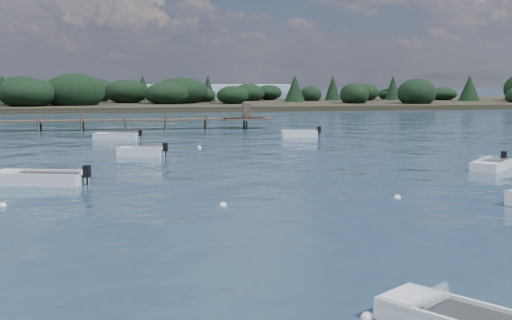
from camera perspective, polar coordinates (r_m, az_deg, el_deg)
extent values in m
plane|color=#192A3A|center=(80.71, -4.98, 3.47)|extent=(400.00, 400.00, 0.00)
cube|color=silver|center=(45.65, -10.22, 0.48)|extent=(3.37, 2.16, 0.73)
cube|color=silver|center=(45.99, -11.64, 1.04)|extent=(1.06, 1.31, 0.15)
cube|color=#252528|center=(45.53, -9.93, 0.91)|extent=(2.34, 1.61, 0.13)
cube|color=silver|center=(45.07, -10.46, 0.94)|extent=(3.02, 1.09, 0.15)
cube|color=silver|center=(46.13, -10.01, 1.10)|extent=(3.02, 1.09, 0.15)
cube|color=black|center=(45.05, -8.06, 1.15)|extent=(0.39, 0.43, 0.58)
cylinder|color=black|center=(45.11, -8.05, 0.51)|extent=(0.13, 0.13, 0.58)
cube|color=silver|center=(41.33, 20.31, -0.60)|extent=(4.08, 4.03, 0.65)
cube|color=silver|center=(39.78, 19.71, -0.32)|extent=(1.70, 1.71, 0.13)
cube|color=#252528|center=(41.61, 20.45, -0.13)|extent=(2.91, 2.88, 0.11)
cube|color=silver|center=(41.10, 21.31, -0.15)|extent=(3.06, 2.98, 0.13)
cube|color=silver|center=(41.49, 19.36, 0.00)|extent=(3.06, 2.98, 0.13)
cube|color=black|center=(43.46, 21.16, 0.39)|extent=(0.40, 0.41, 0.51)
cylinder|color=black|center=(43.51, 21.14, -0.19)|extent=(0.13, 0.13, 0.51)
cube|color=silver|center=(40.38, 19.99, 0.10)|extent=(0.89, 0.91, 0.39)
cube|color=silver|center=(35.13, -18.73, -1.84)|extent=(5.02, 3.04, 0.78)
cube|color=silver|center=(35.86, -21.34, -1.03)|extent=(1.53, 1.86, 0.16)
cube|color=#252528|center=(34.91, -18.19, -1.26)|extent=(3.47, 2.27, 0.13)
cube|color=silver|center=(34.32, -19.35, -1.30)|extent=(4.56, 1.44, 0.16)
cube|color=silver|center=(35.80, -18.20, -0.91)|extent=(4.56, 1.44, 0.16)
cube|color=black|center=(34.01, -14.81, -0.97)|extent=(0.41, 0.45, 0.62)
cylinder|color=black|center=(34.09, -14.78, -1.87)|extent=(0.14, 0.14, 0.62)
cube|color=silver|center=(58.46, -12.28, 1.92)|extent=(4.24, 2.58, 0.64)
cube|color=silver|center=(59.03, -13.67, 2.30)|extent=(1.31, 1.42, 0.13)
cube|color=#252528|center=(58.31, -11.99, 2.22)|extent=(2.94, 1.90, 0.11)
cube|color=silver|center=(57.89, -12.51, 2.24)|extent=(3.85, 1.48, 0.13)
cube|color=silver|center=(58.97, -12.07, 2.34)|extent=(3.85, 1.48, 0.13)
cube|color=black|center=(57.61, -10.24, 2.38)|extent=(0.35, 0.38, 0.51)
cylinder|color=black|center=(57.65, -10.23, 1.94)|extent=(0.12, 0.12, 0.51)
cube|color=silver|center=(15.61, 13.53, -11.76)|extent=(1.68, 1.58, 0.12)
cube|color=silver|center=(15.51, 19.92, -12.14)|extent=(2.43, 3.41, 0.12)
cube|color=silver|center=(15.23, 15.69, -11.48)|extent=(0.97, 0.74, 0.37)
cube|color=silver|center=(59.16, 3.87, 2.15)|extent=(3.28, 1.48, 0.75)
cube|color=silver|center=(58.93, 2.71, 2.57)|extent=(0.84, 1.20, 0.15)
cube|color=#252528|center=(59.18, 4.12, 2.49)|extent=(2.24, 1.16, 0.13)
cube|color=silver|center=(58.56, 3.97, 2.53)|extent=(3.20, 0.33, 0.15)
cube|color=silver|center=(59.69, 3.78, 2.62)|extent=(3.20, 0.33, 0.15)
cube|color=black|center=(59.46, 5.62, 2.71)|extent=(0.32, 0.38, 0.59)
cylinder|color=black|center=(59.50, 5.62, 2.22)|extent=(0.11, 0.11, 0.59)
sphere|color=silver|center=(15.42, 9.88, -13.70)|extent=(0.32, 0.32, 0.32)
sphere|color=silver|center=(29.71, -21.57, -3.83)|extent=(0.32, 0.32, 0.32)
sphere|color=silver|center=(50.50, -5.05, 1.11)|extent=(0.32, 0.32, 0.32)
sphere|color=silver|center=(27.74, -2.95, -4.08)|extent=(0.32, 0.32, 0.32)
sphere|color=silver|center=(30.15, 12.45, -3.32)|extent=(0.32, 0.32, 0.32)
cube|color=#443B32|center=(69.21, -0.85, 3.68)|extent=(5.00, 3.20, 0.18)
cube|color=#443B32|center=(69.16, -0.85, 4.42)|extent=(0.80, 0.80, 1.60)
cylinder|color=#443B32|center=(68.46, -18.81, 2.74)|extent=(0.20, 0.20, 2.20)
cylinder|color=#443B32|center=(70.14, -18.59, 2.85)|extent=(0.20, 0.20, 2.20)
cylinder|color=#443B32|center=(67.91, -15.25, 2.84)|extent=(0.20, 0.20, 2.20)
cylinder|color=#443B32|center=(69.61, -15.12, 2.95)|extent=(0.20, 0.20, 2.20)
cylinder|color=#443B32|center=(67.63, -11.65, 2.93)|extent=(0.20, 0.20, 2.20)
cylinder|color=#443B32|center=(69.33, -11.60, 3.03)|extent=(0.20, 0.20, 2.20)
cylinder|color=#443B32|center=(67.62, -8.03, 3.01)|extent=(0.20, 0.20, 2.20)
cylinder|color=#443B32|center=(69.32, -8.07, 3.11)|extent=(0.20, 0.20, 2.20)
cylinder|color=#443B32|center=(67.87, -4.42, 3.07)|extent=(0.20, 0.20, 2.20)
cylinder|color=#443B32|center=(69.57, -4.55, 3.18)|extent=(0.20, 0.20, 2.20)
cylinder|color=#443B32|center=(68.39, -0.85, 3.13)|extent=(0.20, 0.20, 2.20)
cylinder|color=#443B32|center=(70.08, -1.07, 3.23)|extent=(0.20, 0.20, 2.20)
cube|color=black|center=(124.45, 5.06, 4.85)|extent=(190.00, 40.00, 1.60)
ellipsoid|color=black|center=(124.36, 5.07, 6.14)|extent=(180.50, 36.00, 4.40)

